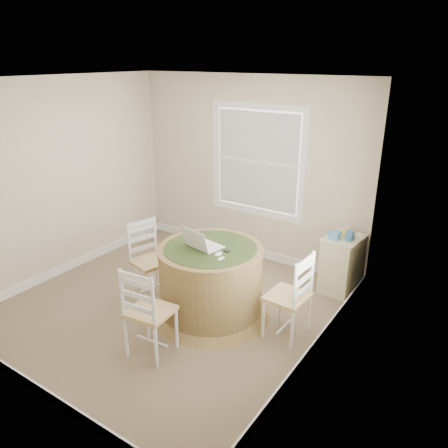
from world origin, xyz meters
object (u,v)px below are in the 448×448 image
Objects in this scene: chair_left at (151,261)px; laptop at (203,244)px; round_table at (211,279)px; corner_chest at (341,263)px; chair_near at (150,311)px; chair_right at (287,296)px.

laptop is at bearing -72.31° from chair_left.
corner_chest is at bearing 56.50° from round_table.
chair_near is 1.41m from chair_right.
round_table is 1.85× the size of corner_chest.
round_table is at bearing -70.17° from chair_left.
chair_left is 1.00× the size of chair_right.
chair_left is at bearing -172.16° from round_table.
round_table is 0.85m from chair_left.
round_table is 3.20× the size of laptop.
laptop reaches higher than round_table.
chair_right is 1.30× the size of corner_chest.
laptop reaches higher than chair_right.
chair_left is at bearing -53.39° from chair_near.
round_table is at bearing -79.91° from chair_right.
round_table is 1.43× the size of chair_near.
round_table is 0.43m from laptop.
chair_left and chair_right have the same top height.
round_table is 1.43× the size of chair_right.
chair_left is at bearing 13.61° from laptop.
chair_left is 2.38m from corner_chest.
round_table is 0.91m from chair_right.
chair_left is 1.75m from chair_right.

